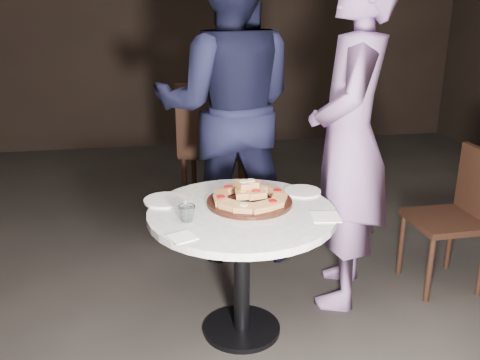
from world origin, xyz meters
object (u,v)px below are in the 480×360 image
Objects in this scene: chair_right at (460,210)px; diner_teal at (350,140)px; table at (242,234)px; serving_board at (250,202)px; focaccia_pile at (249,194)px; chair_far at (214,141)px; diner_navy at (228,108)px; water_glass at (187,213)px.

diner_teal is (-0.68, -0.00, 0.43)m from chair_right.
serving_board is (0.05, 0.07, 0.13)m from table.
chair_right is (1.23, 0.19, -0.24)m from focaccia_pile.
chair_far is at bearing 90.09° from serving_board.
focaccia_pile reaches higher than table.
diner_navy reaches higher than chair_right.
focaccia_pile reaches higher than serving_board.
table is 0.61× the size of diner_teal.
serving_board is at bearing -49.62° from diner_teal.
chair_right is at bearing 8.83° from serving_board.
chair_right is at bearing 160.13° from diner_navy.
chair_right reaches higher than water_glass.
chair_far reaches higher than focaccia_pile.
diner_navy reaches higher than chair_far.
focaccia_pile is (-0.00, 0.00, 0.04)m from serving_board.
diner_teal reaches higher than chair_far.
serving_board is 1.12× the size of focaccia_pile.
focaccia_pile is at bearing 26.69° from water_glass.
diner_navy reaches higher than table.
chair_right reaches higher than focaccia_pile.
chair_right is at bearing 8.70° from focaccia_pile.
table is 1.37× the size of chair_right.
chair_far is 0.63m from diner_navy.
diner_teal is (0.56, 0.19, 0.23)m from serving_board.
serving_board reaches higher than table.
serving_board is 1.38m from chair_far.
focaccia_pile is at bearing 56.65° from table.
focaccia_pile is 1.38m from chair_far.
chair_far is at bearing 78.72° from water_glass.
table is at bearing -123.35° from focaccia_pile.
diner_teal is (0.61, 0.26, 0.36)m from table.
focaccia_pile reaches higher than water_glass.
focaccia_pile is at bearing 97.29° from diner_navy.
diner_teal is (0.86, 0.34, 0.20)m from water_glass.
diner_navy is 1.06× the size of diner_teal.
diner_teal is (0.56, -1.19, 0.30)m from chair_far.
diner_navy is (0.33, 1.01, 0.25)m from water_glass.
chair_right is at bearing 11.60° from table.
diner_teal is at bearing 137.48° from diner_navy.
focaccia_pile is 0.35× the size of chair_far.
serving_board is at bearing 104.48° from chair_far.
water_glass is 1.57m from chair_far.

